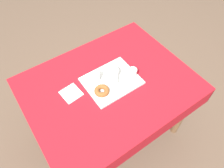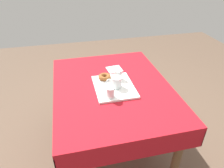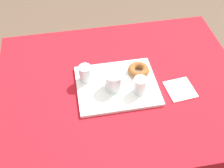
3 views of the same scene
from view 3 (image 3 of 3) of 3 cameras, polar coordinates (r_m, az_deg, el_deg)
The scene contains 9 objects.
ground_plane at distance 1.99m, azimuth 1.43°, elevation -14.42°, with size 6.00×6.00×0.00m, color brown.
dining_table at distance 1.46m, azimuth 1.89°, elevation -2.95°, with size 1.21×0.94×0.74m.
serving_tray at distance 1.37m, azimuth 1.01°, elevation -0.31°, with size 0.38×0.31×0.02m, color white.
tea_mug_left at distance 1.32m, azimuth 0.31°, elevation 0.61°, with size 0.08×0.12×0.09m.
water_glass_near at distance 1.36m, azimuth -5.38°, elevation 2.05°, with size 0.06×0.06×0.08m.
water_glass_far at distance 1.31m, azimuth 5.64°, elevation -0.34°, with size 0.06×0.06×0.08m.
donut_plate_left at distance 1.41m, azimuth 5.29°, elevation 2.23°, with size 0.12×0.12×0.01m, color white.
sugar_donut_left at distance 1.40m, azimuth 5.34°, elevation 2.83°, with size 0.11×0.11×0.04m, color brown.
paper_napkin at distance 1.39m, azimuth 13.54°, elevation -1.07°, with size 0.13×0.13×0.01m, color white.
Camera 3 is at (0.21, 0.90, 1.77)m, focal length 45.49 mm.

